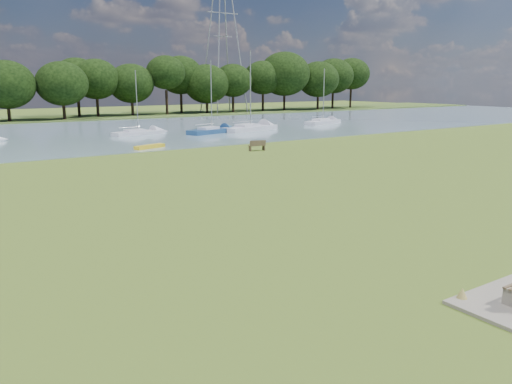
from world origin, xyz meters
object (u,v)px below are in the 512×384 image
kayak (150,147)px  sailboat_1 (323,121)px  sailboat_0 (250,127)px  sailboat_5 (138,131)px  sailboat_4 (211,129)px  pylon (222,11)px  riverbank_bench (257,146)px

kayak → sailboat_1: 34.66m
sailboat_0 → sailboat_5: sailboat_0 is taller
sailboat_4 → kayak: bearing=-157.5°
sailboat_0 → sailboat_5: 14.23m
sailboat_0 → sailboat_5: (-13.92, 2.96, -0.13)m
sailboat_0 → sailboat_5: bearing=152.5°
pylon → sailboat_4: bearing=-122.1°
kayak → sailboat_5: size_ratio=0.43×
riverbank_bench → kayak: riverbank_bench is taller
kayak → sailboat_0: size_ratio=0.33×
kayak → pylon: pylon is taller
riverbank_bench → kayak: size_ratio=0.50×
sailboat_0 → pylon: bearing=49.2°
sailboat_0 → riverbank_bench: bearing=-136.6°
sailboat_1 → pylon: bearing=71.0°
riverbank_bench → pylon: pylon is taller
kayak → sailboat_0: 20.00m
kayak → sailboat_0: sailboat_0 is taller
sailboat_1 → sailboat_5: 28.73m
sailboat_4 → sailboat_1: bearing=-6.9°
riverbank_bench → sailboat_4: 16.57m
sailboat_4 → sailboat_5: size_ratio=1.16×
riverbank_bench → sailboat_5: size_ratio=0.22×
pylon → sailboat_0: size_ratio=3.21×
kayak → sailboat_4: (11.67, 9.25, 0.33)m
sailboat_0 → sailboat_5: size_ratio=1.33×
kayak → sailboat_0: bearing=9.0°
riverbank_bench → sailboat_5: sailboat_5 is taller
riverbank_bench → pylon: size_ratio=0.05×
riverbank_bench → sailboat_0: 19.20m
riverbank_bench → sailboat_5: (-4.00, 19.40, -0.05)m
sailboat_0 → sailboat_4: sailboat_0 is taller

